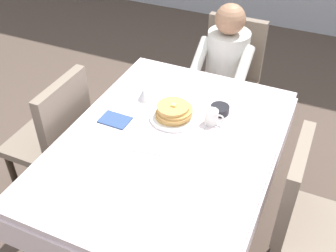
{
  "coord_description": "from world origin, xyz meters",
  "views": [
    {
      "loc": [
        0.67,
        -1.49,
        2.15
      ],
      "look_at": [
        -0.03,
        0.06,
        0.79
      ],
      "focal_mm": 43.21,
      "sensor_mm": 36.0,
      "label": 1
    }
  ],
  "objects": [
    {
      "name": "napkin_folded",
      "position": [
        -0.35,
        0.04,
        0.74
      ],
      "size": [
        0.17,
        0.12,
        0.01
      ],
      "primitive_type": "cube",
      "rotation": [
        0.0,
        0.0,
        -0.02
      ],
      "color": "#334C7F",
      "rests_on": "dining_table_main"
    },
    {
      "name": "breakfast_stack",
      "position": [
        -0.05,
        0.2,
        0.79
      ],
      "size": [
        0.21,
        0.21,
        0.08
      ],
      "color": "tan",
      "rests_on": "plate_breakfast"
    },
    {
      "name": "plate_breakfast",
      "position": [
        -0.05,
        0.2,
        0.75
      ],
      "size": [
        0.28,
        0.28,
        0.02
      ],
      "primitive_type": "cylinder",
      "color": "white",
      "rests_on": "dining_table_main"
    },
    {
      "name": "chair_left_side",
      "position": [
        -0.77,
        0.0,
        0.53
      ],
      "size": [
        0.45,
        0.44,
        0.93
      ],
      "rotation": [
        0.0,
        0.0,
        1.57
      ],
      "color": "#7A6B5B",
      "rests_on": "ground"
    },
    {
      "name": "chair_diner",
      "position": [
        -0.0,
        1.17,
        0.53
      ],
      "size": [
        0.44,
        0.45,
        0.93
      ],
      "rotation": [
        0.0,
        0.0,
        3.14
      ],
      "color": "#7A6B5B",
      "rests_on": "ground"
    },
    {
      "name": "fork_left_of_plate",
      "position": [
        -0.24,
        0.18,
        0.74
      ],
      "size": [
        0.02,
        0.18,
        0.0
      ],
      "primitive_type": "cube",
      "rotation": [
        0.0,
        0.0,
        1.6
      ],
      "color": "silver",
      "rests_on": "dining_table_main"
    },
    {
      "name": "ground_plane",
      "position": [
        0.0,
        0.0,
        0.0
      ],
      "size": [
        14.0,
        14.0,
        0.0
      ],
      "primitive_type": "plane",
      "color": "brown"
    },
    {
      "name": "bowl_butter",
      "position": [
        0.17,
        0.35,
        0.76
      ],
      "size": [
        0.11,
        0.11,
        0.04
      ],
      "primitive_type": "cylinder",
      "color": "black",
      "rests_on": "dining_table_main"
    },
    {
      "name": "chair_right_side",
      "position": [
        0.77,
        0.0,
        0.53
      ],
      "size": [
        0.45,
        0.44,
        0.93
      ],
      "rotation": [
        0.0,
        0.0,
        -1.57
      ],
      "color": "#7A6B5B",
      "rests_on": "ground"
    },
    {
      "name": "knife_right_of_plate",
      "position": [
        0.14,
        0.18,
        0.74
      ],
      "size": [
        0.03,
        0.2,
        0.0
      ],
      "primitive_type": "cube",
      "rotation": [
        0.0,
        0.0,
        1.66
      ],
      "color": "silver",
      "rests_on": "dining_table_main"
    },
    {
      "name": "syrup_pitcher",
      "position": [
        -0.29,
        0.29,
        0.78
      ],
      "size": [
        0.08,
        0.08,
        0.07
      ],
      "color": "silver",
      "rests_on": "dining_table_main"
    },
    {
      "name": "dining_table_main",
      "position": [
        0.0,
        0.0,
        0.65
      ],
      "size": [
        1.12,
        1.52,
        0.74
      ],
      "color": "silver",
      "rests_on": "ground"
    },
    {
      "name": "spoon_near_edge",
      "position": [
        -0.06,
        -0.13,
        0.74
      ],
      "size": [
        0.15,
        0.04,
        0.0
      ],
      "primitive_type": "cube",
      "rotation": [
        0.0,
        0.0,
        0.2
      ],
      "color": "silver",
      "rests_on": "dining_table_main"
    },
    {
      "name": "cup_coffee",
      "position": [
        0.16,
        0.24,
        0.78
      ],
      "size": [
        0.11,
        0.08,
        0.08
      ],
      "color": "white",
      "rests_on": "dining_table_main"
    },
    {
      "name": "diner_person",
      "position": [
        -0.0,
        1.01,
        0.67
      ],
      "size": [
        0.4,
        0.43,
        1.12
      ],
      "rotation": [
        0.0,
        0.0,
        3.14
      ],
      "color": "silver",
      "rests_on": "ground"
    }
  ]
}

